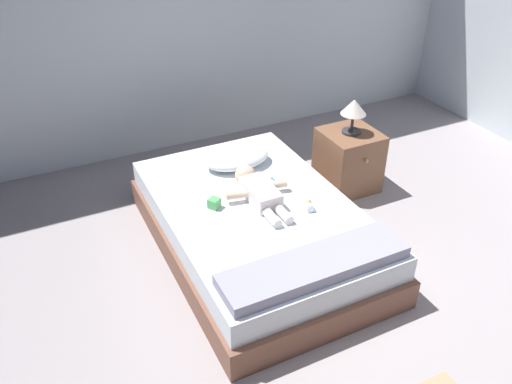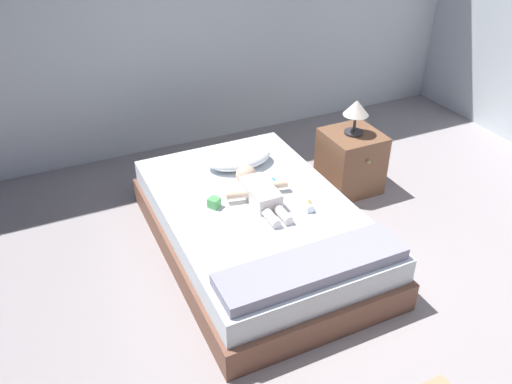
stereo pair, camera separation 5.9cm
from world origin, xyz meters
TOP-DOWN VIEW (x-y plane):
  - ground_plane at (0.00, 0.00)m, footprint 8.00×8.00m
  - wall_behind_bed at (0.00, 3.00)m, footprint 8.00×0.12m
  - bed at (-0.07, 1.15)m, footprint 1.27×1.97m
  - pillow at (0.03, 1.70)m, footprint 0.52×0.34m
  - baby at (-0.03, 1.22)m, footprint 0.47×0.66m
  - toothbrush at (0.18, 1.36)m, footprint 0.03×0.13m
  - nightstand at (0.99, 1.56)m, footprint 0.44×0.47m
  - lamp at (0.99, 1.56)m, footprint 0.20×0.20m
  - blanket at (-0.07, 0.39)m, footprint 1.15×0.30m
  - toy_block at (-0.35, 1.24)m, footprint 0.10×0.10m
  - baby_bottle at (0.22, 0.95)m, footprint 0.08×0.12m

SIDE VIEW (x-z plane):
  - ground_plane at x=0.00m, z-range 0.00..0.00m
  - bed at x=-0.07m, z-range 0.00..0.38m
  - nightstand at x=0.99m, z-range 0.00..0.51m
  - toothbrush at x=0.18m, z-range 0.38..0.40m
  - baby_bottle at x=0.22m, z-range 0.37..0.45m
  - toy_block at x=-0.35m, z-range 0.38..0.45m
  - blanket at x=-0.07m, z-range 0.38..0.46m
  - baby at x=-0.03m, z-range 0.37..0.52m
  - pillow at x=0.03m, z-range 0.38..0.51m
  - lamp at x=0.99m, z-range 0.57..0.86m
  - wall_behind_bed at x=0.00m, z-range 0.00..2.61m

